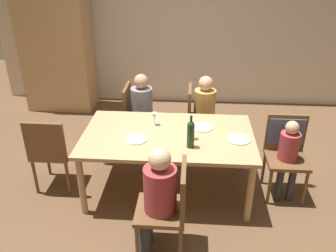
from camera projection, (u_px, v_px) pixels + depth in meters
The scene contains 19 objects.
ground_plane at pixel (168, 188), 4.19m from camera, with size 10.00×10.00×0.00m, color brown.
rear_room_partition at pixel (180, 26), 6.03m from camera, with size 6.40×0.12×2.70m, color beige.
armoire_cabinet at pixel (56, 45), 5.87m from camera, with size 1.18×0.62×2.18m.
dining_table at pixel (168, 140), 3.89m from camera, with size 1.87×1.11×0.73m.
chair_near at pixel (170, 204), 3.12m from camera, with size 0.44×0.44×0.92m.
chair_far_left at pixel (136, 113), 4.81m from camera, with size 0.44×0.44×0.92m.
chair_far_right at pixel (198, 115), 4.76m from camera, with size 0.44×0.44×0.92m.
chair_right_end at pixel (286, 144), 3.95m from camera, with size 0.44×0.46×0.92m.
chair_left_end at pixel (51, 149), 3.96m from camera, with size 0.44×0.44×0.92m.
person_woman_host at pixel (157, 194), 3.08m from camera, with size 0.33×0.29×1.10m.
person_man_bearded at pixel (144, 107), 4.76m from camera, with size 0.33×0.29×1.09m.
person_man_guest at pixel (206, 109), 4.71m from camera, with size 0.33×0.28×1.08m.
person_child_small at pixel (288, 153), 3.83m from camera, with size 0.22×0.25×0.94m.
wine_bottle_tall_green at pixel (191, 133), 3.55m from camera, with size 0.08×0.08×0.35m.
wine_glass_near_left at pixel (154, 116), 4.02m from camera, with size 0.07×0.07×0.15m.
wine_glass_centre at pixel (192, 130), 3.72m from camera, with size 0.07×0.07×0.15m.
dinner_plate_host at pixel (136, 139), 3.74m from camera, with size 0.23×0.23×0.01m, color white.
dinner_plate_guest_left at pixel (239, 139), 3.74m from camera, with size 0.24×0.24×0.01m, color silver.
dinner_plate_guest_right at pixel (201, 127), 4.00m from camera, with size 0.26×0.26×0.01m, color white.
Camera 1 is at (0.25, -3.39, 2.57)m, focal length 37.83 mm.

